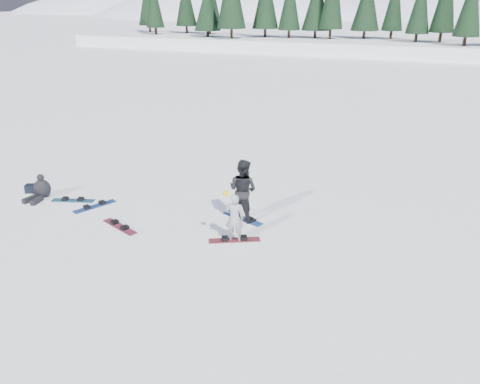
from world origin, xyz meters
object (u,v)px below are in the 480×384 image
seated_rider (41,189)px  snowboard_loose_c (73,201)px  snowboarder_woman (234,217)px  snowboard_loose_a (95,206)px  snowboarder_man (243,190)px  gear_bag (32,188)px  snowboard_loose_b (120,227)px

seated_rider → snowboard_loose_c: (1.21, 0.17, -0.32)m
snowboarder_woman → snowboard_loose_a: 5.39m
snowboarder_woman → snowboarder_man: size_ratio=0.80×
gear_bag → snowboarder_woman: bearing=-4.3°
snowboarder_woman → snowboard_loose_c: (-6.35, 0.55, -0.74)m
seated_rider → snowboard_loose_a: 2.25m
seated_rider → snowboard_loose_c: bearing=5.9°
snowboard_loose_a → seated_rider: bearing=116.1°
snowboard_loose_c → snowboarder_woman: bearing=-22.9°
snowboarder_woman → seated_rider: size_ratio=1.55×
snowboarder_man → snowboard_loose_b: size_ratio=1.34×
snowboarder_man → seated_rider: size_ratio=1.93×
snowboard_loose_c → snowboard_loose_b: size_ratio=1.00×
snowboarder_man → snowboard_loose_a: snowboarder_man is taller
snowboarder_man → snowboard_loose_c: bearing=19.9°
seated_rider → snowboard_loose_a: size_ratio=0.69×
snowboard_loose_a → snowboarder_woman: bearing=-69.8°
snowboard_loose_c → snowboard_loose_b: 2.93m
gear_bag → snowboard_loose_c: 1.91m
snowboarder_woman → snowboard_loose_a: size_ratio=1.07×
snowboard_loose_b → gear_bag: bearing=-172.7°
snowboarder_man → snowboard_loose_c: snowboarder_man is taller
snowboarder_woman → snowboard_loose_b: (-3.63, -0.53, -0.74)m
snowboarder_woman → snowboard_loose_a: snowboarder_woman is taller
gear_bag → snowboard_loose_c: (1.91, -0.08, -0.14)m
seated_rider → gear_bag: (-0.70, 0.26, -0.19)m
gear_bag → snowboard_loose_a: gear_bag is taller
snowboarder_man → seated_rider: 7.35m
seated_rider → snowboard_loose_c: seated_rider is taller
snowboarder_woman → snowboard_loose_c: size_ratio=1.07×
gear_bag → snowboarder_man: bearing=5.9°
snowboarder_woman → seated_rider: bearing=-21.0°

